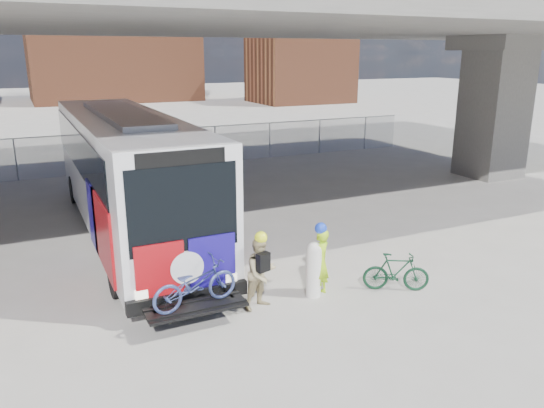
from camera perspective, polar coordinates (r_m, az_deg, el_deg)
ground at (r=14.62m, az=-4.85°, el=-5.37°), size 160.00×160.00×0.00m
bus at (r=16.37m, az=-15.46°, el=4.12°), size 2.67×13.01×3.69m
overpass at (r=17.47m, az=-10.38°, el=19.79°), size 40.00×16.00×7.95m
chainlink_fence at (r=25.51m, az=-14.69°, el=6.70°), size 30.00×0.06×30.00m
brick_buildings at (r=61.28m, az=-20.78°, el=15.09°), size 54.00×22.00×12.00m
bollard at (r=11.95m, az=4.52°, el=-6.80°), size 0.34×0.34×1.29m
cyclist_hivis at (r=11.97m, az=5.18°, el=-6.08°), size 0.68×0.60×1.72m
cyclist_tan at (r=11.34m, az=-1.18°, el=-7.35°), size 0.90×0.78×1.73m
bike_parked at (r=12.60m, az=13.20°, el=-7.13°), size 1.52×1.13×0.91m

